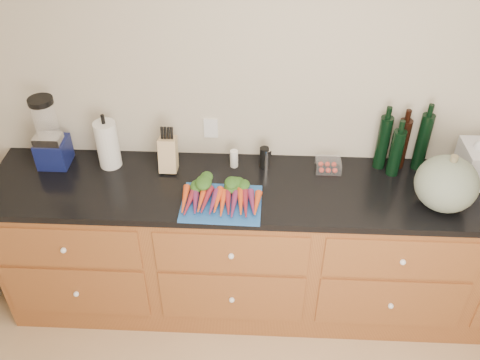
# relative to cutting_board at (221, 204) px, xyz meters

# --- Properties ---
(wall_back) EXTENTS (4.10, 0.05, 2.60)m
(wall_back) POSITION_rel_cutting_board_xyz_m (0.51, 0.48, 0.35)
(wall_back) COLOR beige
(wall_back) RESTS_ON ground
(cabinets) EXTENTS (3.60, 0.64, 0.90)m
(cabinets) POSITION_rel_cutting_board_xyz_m (0.51, 0.16, -0.49)
(cabinets) COLOR brown
(cabinets) RESTS_ON ground
(countertop) EXTENTS (3.64, 0.62, 0.04)m
(countertop) POSITION_rel_cutting_board_xyz_m (0.51, 0.16, -0.03)
(countertop) COLOR black
(countertop) RESTS_ON cabinets
(cutting_board) EXTENTS (0.43, 0.33, 0.01)m
(cutting_board) POSITION_rel_cutting_board_xyz_m (0.00, 0.00, 0.00)
(cutting_board) COLOR #1E54A5
(cutting_board) RESTS_ON countertop
(carrots) EXTENTS (0.43, 0.29, 0.06)m
(carrots) POSITION_rel_cutting_board_xyz_m (0.00, 0.03, 0.03)
(carrots) COLOR #DE481A
(carrots) RESTS_ON cutting_board
(squash) EXTENTS (0.32, 0.32, 0.29)m
(squash) POSITION_rel_cutting_board_xyz_m (1.15, 0.05, 0.14)
(squash) COLOR #596756
(squash) RESTS_ON countertop
(blender_appliance) EXTENTS (0.17, 0.17, 0.43)m
(blender_appliance) POSITION_rel_cutting_board_xyz_m (-0.98, 0.32, 0.18)
(blender_appliance) COLOR #10164A
(blender_appliance) RESTS_ON countertop
(paper_towel) EXTENTS (0.13, 0.13, 0.28)m
(paper_towel) POSITION_rel_cutting_board_xyz_m (-0.66, 0.32, 0.14)
(paper_towel) COLOR white
(paper_towel) RESTS_ON countertop
(knife_block) EXTENTS (0.10, 0.10, 0.20)m
(knife_block) POSITION_rel_cutting_board_xyz_m (-0.32, 0.30, 0.09)
(knife_block) COLOR tan
(knife_block) RESTS_ON countertop
(grinder_salt) EXTENTS (0.05, 0.05, 0.11)m
(grinder_salt) POSITION_rel_cutting_board_xyz_m (0.05, 0.34, 0.05)
(grinder_salt) COLOR white
(grinder_salt) RESTS_ON countertop
(grinder_pepper) EXTENTS (0.05, 0.05, 0.13)m
(grinder_pepper) POSITION_rel_cutting_board_xyz_m (0.22, 0.34, 0.06)
(grinder_pepper) COLOR black
(grinder_pepper) RESTS_ON countertop
(canister_chrome) EXTENTS (0.05, 0.05, 0.12)m
(canister_chrome) POSITION_rel_cutting_board_xyz_m (0.23, 0.34, 0.06)
(canister_chrome) COLOR silver
(canister_chrome) RESTS_ON countertop
(tomato_box) EXTENTS (0.14, 0.11, 0.07)m
(tomato_box) POSITION_rel_cutting_board_xyz_m (0.58, 0.33, 0.03)
(tomato_box) COLOR white
(tomato_box) RESTS_ON countertop
(bottles) EXTENTS (0.29, 0.15, 0.35)m
(bottles) POSITION_rel_cutting_board_xyz_m (0.98, 0.37, 0.15)
(bottles) COLOR black
(bottles) RESTS_ON countertop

